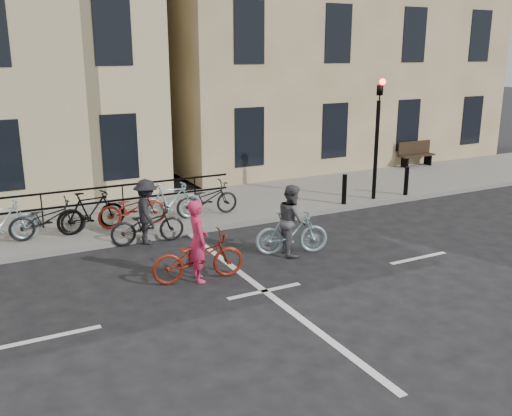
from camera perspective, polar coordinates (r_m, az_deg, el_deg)
name	(u,v)px	position (r m, az deg, el deg)	size (l,w,h in m)	color
ground	(265,291)	(11.33, 0.86, -8.33)	(120.00, 120.00, 0.00)	black
sidewalk	(15,233)	(15.79, -22.98, -2.35)	(46.00, 4.00, 0.15)	slate
building_east	(305,13)	(26.19, 4.88, 18.86)	(14.00, 10.00, 12.00)	tan
traffic_light	(378,124)	(17.60, 12.08, 8.21)	(0.18, 0.30, 3.90)	black
bollard_east	(344,189)	(17.13, 8.82, 1.87)	(0.14, 0.14, 0.90)	black
bollard_west	(406,181)	(18.63, 14.79, 2.63)	(0.14, 0.14, 0.90)	black
bench	(416,153)	(23.53, 15.66, 5.34)	(1.60, 0.41, 0.97)	black
parked_bikes	(47,218)	(14.77, -20.17, -0.93)	(10.40, 1.23, 1.05)	black
cyclist_pink	(198,253)	(11.71, -5.81, -4.50)	(1.98, 0.88, 1.71)	maroon
cyclist_grey	(292,226)	(13.15, 3.61, -1.84)	(1.77, 0.98, 1.65)	#8CAEB7
cyclist_dark	(147,218)	(14.12, -10.84, -1.04)	(1.85, 1.09, 1.60)	black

